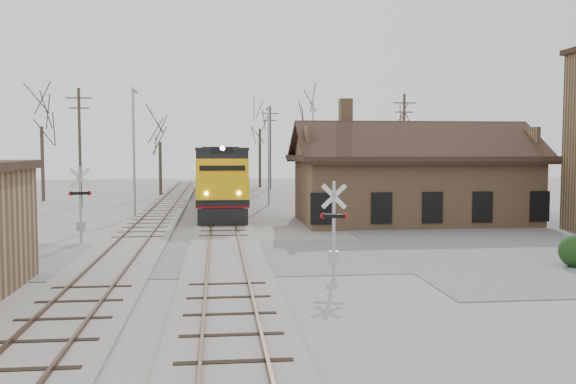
% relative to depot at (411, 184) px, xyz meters
% --- Properties ---
extents(ground, '(140.00, 140.00, 0.00)m').
position_rel_depot_xyz_m(ground, '(-11.99, -12.00, -2.41)').
color(ground, gray).
rests_on(ground, ground).
extents(road, '(60.00, 9.00, 0.03)m').
position_rel_depot_xyz_m(road, '(-11.99, -12.00, -2.39)').
color(road, slate).
rests_on(road, ground).
extents(parking_lot, '(22.00, 26.00, 0.03)m').
position_rel_depot_xyz_m(parking_lot, '(6.01, -8.00, -2.39)').
color(parking_lot, slate).
rests_on(parking_lot, ground).
extents(track_main, '(3.40, 90.00, 0.24)m').
position_rel_depot_xyz_m(track_main, '(-11.99, 3.00, -2.34)').
color(track_main, gray).
rests_on(track_main, ground).
extents(track_siding, '(3.40, 90.00, 0.24)m').
position_rel_depot_xyz_m(track_siding, '(-16.49, 3.00, -2.34)').
color(track_siding, gray).
rests_on(track_siding, ground).
extents(depot, '(15.20, 9.31, 7.90)m').
position_rel_depot_xyz_m(depot, '(0.00, 0.00, 0.00)').
color(depot, '#9B7450').
rests_on(depot, ground).
extents(locomotive_lead, '(3.23, 21.61, 4.80)m').
position_rel_depot_xyz_m(locomotive_lead, '(-11.99, 8.54, 0.12)').
color(locomotive_lead, black).
rests_on(locomotive_lead, ground).
extents(locomotive_trailing, '(3.23, 21.61, 4.55)m').
position_rel_depot_xyz_m(locomotive_trailing, '(-11.99, 30.43, 0.12)').
color(locomotive_trailing, black).
rests_on(locomotive_trailing, ground).
extents(crossbuck_near, '(0.99, 0.37, 3.53)m').
position_rel_depot_xyz_m(crossbuck_near, '(-8.15, -17.03, -0.72)').
color(crossbuck_near, '#A5A8AD').
rests_on(crossbuck_near, ground).
extents(crossbuck_far, '(1.09, 0.29, 3.84)m').
position_rel_depot_xyz_m(crossbuck_far, '(-19.04, -7.22, -0.59)').
color(crossbuck_far, '#A5A8AD').
rests_on(crossbuck_far, ground).
extents(hedge_a, '(1.30, 1.30, 1.30)m').
position_rel_depot_xyz_m(hedge_a, '(1.80, -15.88, -1.76)').
color(hedge_a, black).
rests_on(hedge_a, ground).
extents(streetlight_a, '(0.25, 2.04, 8.74)m').
position_rel_depot_xyz_m(streetlight_a, '(-17.84, 4.32, 2.50)').
color(streetlight_a, '#A5A8AD').
rests_on(streetlight_a, ground).
extents(streetlight_b, '(0.25, 2.04, 8.14)m').
position_rel_depot_xyz_m(streetlight_b, '(-8.07, 13.05, 2.19)').
color(streetlight_b, '#A5A8AD').
rests_on(streetlight_b, ground).
extents(streetlight_c, '(0.25, 2.04, 9.31)m').
position_rel_depot_xyz_m(streetlight_c, '(-3.05, 22.06, 2.79)').
color(streetlight_c, '#A5A8AD').
rests_on(streetlight_c, ground).
extents(utility_pole_a, '(2.00, 0.24, 9.49)m').
position_rel_depot_xyz_m(utility_pole_a, '(-23.24, 13.35, 2.56)').
color(utility_pole_a, '#382D23').
rests_on(utility_pole_a, ground).
extents(utility_pole_b, '(2.00, 0.24, 9.36)m').
position_rel_depot_xyz_m(utility_pole_b, '(-6.31, 32.72, 2.50)').
color(utility_pole_b, '#382D23').
rests_on(utility_pole_b, ground).
extents(utility_pole_c, '(2.00, 0.24, 9.43)m').
position_rel_depot_xyz_m(utility_pole_c, '(4.03, 15.33, 2.53)').
color(utility_pole_c, '#382D23').
rests_on(utility_pole_c, ground).
extents(tree_a, '(4.40, 4.40, 10.78)m').
position_rel_depot_xyz_m(tree_a, '(-27.66, 19.12, 5.27)').
color(tree_a, '#382D23').
rests_on(tree_a, ground).
extents(tree_b, '(3.54, 3.54, 8.68)m').
position_rel_depot_xyz_m(tree_b, '(-17.82, 23.94, 3.76)').
color(tree_b, '#382D23').
rests_on(tree_b, ground).
extents(tree_c, '(4.64, 4.64, 11.36)m').
position_rel_depot_xyz_m(tree_c, '(-7.21, 36.68, 5.69)').
color(tree_c, '#382D23').
rests_on(tree_c, ground).
extents(tree_d, '(4.86, 4.86, 11.90)m').
position_rel_depot_xyz_m(tree_d, '(-2.73, 28.41, 6.07)').
color(tree_d, '#382D23').
rests_on(tree_d, ground).
extents(tree_e, '(4.02, 4.02, 9.86)m').
position_rel_depot_xyz_m(tree_e, '(6.62, 23.49, 4.61)').
color(tree_e, '#382D23').
rests_on(tree_e, ground).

